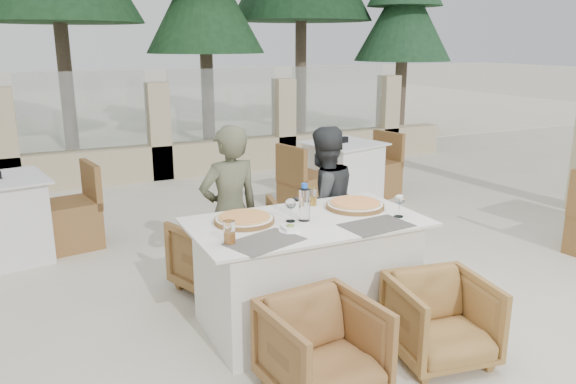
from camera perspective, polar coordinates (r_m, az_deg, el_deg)
name	(u,v)px	position (r m, az deg, el deg)	size (l,w,h in m)	color
ground	(312,316)	(4.23, 2.47, -12.51)	(80.00, 80.00, 0.00)	beige
sand_patch	(89,111)	(17.51, -19.57, 7.76)	(30.00, 16.00, 0.01)	#F5EBC8
perimeter_wall_far	(158,124)	(8.38, -13.02, 6.71)	(10.00, 0.34, 1.60)	#C4B18A
pine_centre	(205,11)	(11.02, -8.47, 17.70)	(2.20, 2.20, 5.00)	#1D4522
pine_far_right	(403,27)	(12.21, 11.65, 16.11)	(1.98, 1.98, 4.50)	#204828
dining_table	(306,273)	(3.98, 1.87, -8.20)	(1.60, 0.90, 0.77)	silver
placemat_near_left	(265,242)	(3.45, -2.36, -5.05)	(0.45, 0.30, 0.00)	#5D5650
placemat_near_right	(376,225)	(3.79, 8.97, -3.36)	(0.45, 0.30, 0.00)	#524C46
pizza_left	(244,219)	(3.80, -4.46, -2.74)	(0.41, 0.41, 0.05)	#CC571B
pizza_right	(355,204)	(4.15, 6.83, -1.26)	(0.43, 0.43, 0.06)	#F55C21
water_bottle	(304,202)	(3.81, 1.67, -1.03)	(0.08, 0.08, 0.26)	#BDDFF9
wine_glass_centre	(291,209)	(3.80, 0.26, -1.70)	(0.08, 0.08, 0.18)	white
wine_glass_corner	(399,204)	(3.97, 11.24, -1.23)	(0.08, 0.08, 0.18)	white
beer_glass_left	(229,232)	(3.41, -5.96, -4.10)	(0.07, 0.07, 0.14)	orange
beer_glass_right	(312,197)	(4.19, 2.48, -0.47)	(0.07, 0.07, 0.13)	gold
olive_dish	(290,228)	(3.63, 0.22, -3.66)	(0.11, 0.11, 0.04)	white
armchair_far_left	(221,254)	(4.58, -6.86, -6.30)	(0.64, 0.66, 0.60)	brown
armchair_far_right	(315,237)	(4.83, 2.78, -4.59)	(0.72, 0.74, 0.67)	brown
armchair_near_left	(323,349)	(3.28, 3.54, -15.65)	(0.60, 0.61, 0.56)	olive
armchair_near_right	(441,320)	(3.73, 15.27, -12.40)	(0.58, 0.59, 0.54)	olive
diner_left	(230,213)	(4.34, -5.92, -2.12)	(0.50, 0.33, 1.36)	#54563E
diner_right	(323,204)	(4.67, 3.56, -1.23)	(0.63, 0.49, 1.30)	#323537
bg_table_a	(1,220)	(5.74, -27.12, -2.56)	(1.64, 0.82, 0.77)	silver
bg_table_b	(343,173)	(6.95, 5.60, 1.90)	(1.64, 0.82, 0.77)	white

